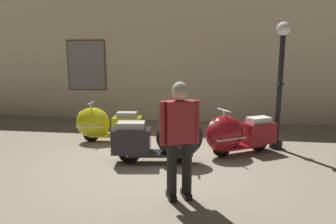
# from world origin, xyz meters

# --- Properties ---
(ground_plane) EXTENTS (60.00, 60.00, 0.00)m
(ground_plane) POSITION_xyz_m (0.00, 0.00, 0.00)
(ground_plane) COLOR gray
(showroom_back_wall) EXTENTS (18.00, 0.24, 3.96)m
(showroom_back_wall) POSITION_xyz_m (-0.02, 4.10, 1.98)
(showroom_back_wall) COLOR beige
(showroom_back_wall) RESTS_ON ground
(scooter_0) EXTENTS (1.59, 0.55, 0.96)m
(scooter_0) POSITION_xyz_m (-1.38, 1.38, 0.44)
(scooter_0) COLOR black
(scooter_0) RESTS_ON ground
(scooter_1) EXTENTS (1.78, 0.73, 1.06)m
(scooter_1) POSITION_xyz_m (0.29, 0.14, 0.48)
(scooter_1) COLOR black
(scooter_1) RESTS_ON ground
(scooter_2) EXTENTS (1.62, 1.24, 0.99)m
(scooter_2) POSITION_xyz_m (1.66, 0.83, 0.45)
(scooter_2) COLOR black
(scooter_2) RESTS_ON ground
(lamppost) EXTENTS (0.29, 0.29, 2.75)m
(lamppost) POSITION_xyz_m (2.61, 1.45, 1.54)
(lamppost) COLOR black
(lamppost) RESTS_ON ground
(visitor_0) EXTENTS (0.54, 0.38, 1.70)m
(visitor_0) POSITION_xyz_m (0.72, -1.29, 0.98)
(visitor_0) COLOR black
(visitor_0) RESTS_ON ground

